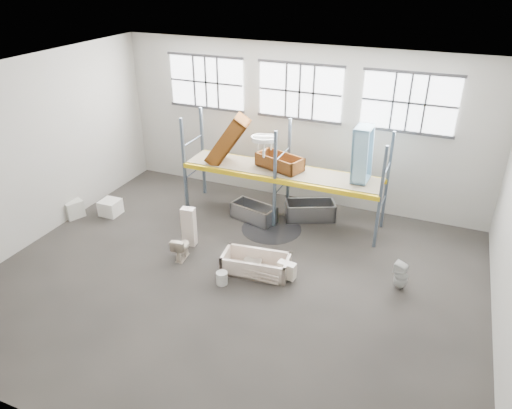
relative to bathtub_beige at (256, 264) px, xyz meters
The scene contains 33 objects.
floor 0.72m from the bathtub_beige, 129.68° to the right, with size 12.00×10.00×0.10m, color #47423E.
ceiling 4.84m from the bathtub_beige, 129.68° to the right, with size 12.00×10.00×0.10m, color silver.
wall_back 5.09m from the bathtub_beige, 95.21° to the left, with size 12.00×0.10×5.00m, color #B3B0A6.
wall_front 6.00m from the bathtub_beige, 94.27° to the right, with size 12.00×0.10×5.00m, color #ACAAA0.
wall_left 6.86m from the bathtub_beige, behind, with size 0.10×10.00×5.00m, color #A8A69B.
window_left 6.63m from the bathtub_beige, 129.15° to the left, with size 2.60×0.04×1.60m, color white.
window_mid 5.58m from the bathtub_beige, 95.34° to the left, with size 2.60×0.04×1.60m, color white.
window_right 6.22m from the bathtub_beige, 57.90° to the left, with size 2.60×0.04×1.60m, color white.
rack_upright_la 4.36m from the bathtub_beige, 144.90° to the left, with size 0.08×0.08×3.00m, color slate.
rack_upright_lb 5.12m from the bathtub_beige, 133.49° to the left, with size 0.08×0.08×3.00m, color slate.
rack_upright_ma 2.74m from the bathtub_beige, 99.80° to the left, with size 0.08×0.08×3.00m, color slate.
rack_upright_mb 3.83m from the bathtub_beige, 96.57° to the left, with size 0.08×0.08×3.00m, color slate.
rack_upright_ra 3.74m from the bathtub_beige, 42.87° to the left, with size 0.08×0.08×3.00m, color slate.
rack_upright_rb 4.61m from the bathtub_beige, 54.32° to the left, with size 0.08×0.08×3.00m, color slate.
rack_beam_front 2.74m from the bathtub_beige, 99.80° to the left, with size 6.00×0.10×0.14m, color yellow.
rack_beam_back 3.83m from the bathtub_beige, 96.57° to the left, with size 6.00×0.10×0.14m, color yellow.
shelf_deck 3.31m from the bathtub_beige, 97.87° to the left, with size 5.90×1.10×0.03m, color gray.
wet_patch 2.25m from the bathtub_beige, 100.67° to the left, with size 1.80×1.80×0.00m, color black.
bathtub_beige is the anchor object (origin of this frame).
cistern_spare 0.83m from the bathtub_beige, ahead, with size 0.45×0.22×0.43m, color beige.
sink_in_tub 0.21m from the bathtub_beige, 137.15° to the left, with size 0.49×0.49×0.17m, color beige.
toilet_beige 2.09m from the bathtub_beige, behind, with size 0.37×0.66×0.67m, color beige.
cistern_tall 2.31m from the bathtub_beige, 166.90° to the left, with size 0.37×0.24×1.14m, color beige.
toilet_white 3.58m from the bathtub_beige, 12.09° to the left, with size 0.33×0.34×0.73m, color silver.
steel_tub_left 2.76m from the bathtub_beige, 114.06° to the left, with size 1.37×0.64×0.50m, color #B1B2B8, non-canonical shape.
steel_tub_right 3.30m from the bathtub_beige, 82.29° to the left, with size 1.50×0.70×0.55m, color #9A9BA0, non-canonical shape.
rust_tub_flat 3.49m from the bathtub_beige, 99.57° to the left, with size 1.41×0.66×0.40m, color brown, non-canonical shape.
rust_tub_tilted 4.18m from the bathtub_beige, 126.15° to the left, with size 1.67×0.78×0.47m, color #87480B, non-canonical shape.
sink_on_shelf 3.34m from the bathtub_beige, 108.06° to the left, with size 0.73×0.57×0.65m, color white.
blue_tub_upright 4.25m from the bathtub_beige, 59.43° to the left, with size 1.57×0.73×0.44m, color #8CC1DE, non-canonical shape.
bucket 0.98m from the bathtub_beige, 127.17° to the right, with size 0.28×0.28×0.33m, color beige.
carton_near 6.49m from the bathtub_beige, behind, with size 0.63×0.54×0.54m, color silver.
carton_far 5.53m from the bathtub_beige, 168.53° to the left, with size 0.57×0.57×0.48m, color white.
Camera 1 is at (4.28, -8.71, 7.19)m, focal length 33.14 mm.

